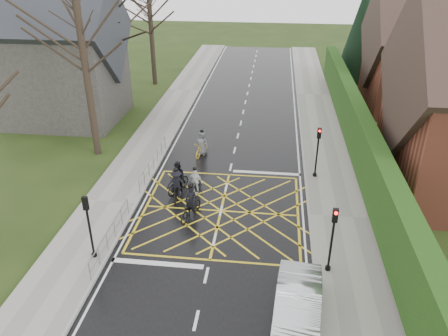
% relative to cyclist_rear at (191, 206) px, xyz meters
% --- Properties ---
extents(ground, '(120.00, 120.00, 0.00)m').
position_rel_cyclist_rear_xyz_m(ground, '(1.43, 0.73, -0.63)').
color(ground, black).
rests_on(ground, ground).
extents(road, '(9.00, 80.00, 0.01)m').
position_rel_cyclist_rear_xyz_m(road, '(1.43, 0.73, -0.63)').
color(road, black).
rests_on(road, ground).
extents(sidewalk_right, '(3.00, 80.00, 0.15)m').
position_rel_cyclist_rear_xyz_m(sidewalk_right, '(7.43, 0.73, -0.56)').
color(sidewalk_right, gray).
rests_on(sidewalk_right, ground).
extents(sidewalk_left, '(3.00, 80.00, 0.15)m').
position_rel_cyclist_rear_xyz_m(sidewalk_left, '(-4.57, 0.73, -0.56)').
color(sidewalk_left, gray).
rests_on(sidewalk_left, ground).
extents(stone_wall, '(0.50, 38.00, 0.70)m').
position_rel_cyclist_rear_xyz_m(stone_wall, '(9.18, 6.73, -0.28)').
color(stone_wall, slate).
rests_on(stone_wall, ground).
extents(hedge, '(0.90, 38.00, 2.80)m').
position_rel_cyclist_rear_xyz_m(hedge, '(9.18, 6.73, 1.47)').
color(hedge, black).
rests_on(hedge, stone_wall).
extents(house_far, '(9.80, 8.80, 10.30)m').
position_rel_cyclist_rear_xyz_m(house_far, '(16.18, 18.73, 3.73)').
color(house_far, brown).
rests_on(house_far, ground).
extents(conifer, '(4.60, 4.60, 10.00)m').
position_rel_cyclist_rear_xyz_m(conifer, '(12.18, 26.73, 4.36)').
color(conifer, black).
rests_on(conifer, ground).
extents(church, '(8.80, 7.80, 11.00)m').
position_rel_cyclist_rear_xyz_m(church, '(-12.11, 12.73, 4.29)').
color(church, '#2D2B28').
rests_on(church, ground).
extents(tree_near, '(9.24, 9.24, 11.44)m').
position_rel_cyclist_rear_xyz_m(tree_near, '(-7.57, 6.73, 7.28)').
color(tree_near, black).
rests_on(tree_near, ground).
extents(tree_mid, '(10.08, 10.08, 12.48)m').
position_rel_cyclist_rear_xyz_m(tree_mid, '(-8.57, 14.73, 8.00)').
color(tree_mid, black).
rests_on(tree_mid, ground).
extents(tree_far, '(8.40, 8.40, 10.40)m').
position_rel_cyclist_rear_xyz_m(tree_far, '(-7.87, 22.73, 6.56)').
color(tree_far, black).
rests_on(tree_far, ground).
extents(railing_south, '(0.05, 5.04, 1.03)m').
position_rel_cyclist_rear_xyz_m(railing_south, '(-3.22, -2.77, 0.15)').
color(railing_south, slate).
rests_on(railing_south, ground).
extents(railing_north, '(0.05, 6.04, 1.03)m').
position_rel_cyclist_rear_xyz_m(railing_north, '(-3.22, 4.73, 0.15)').
color(railing_north, slate).
rests_on(railing_north, ground).
extents(traffic_light_ne, '(0.24, 0.31, 3.21)m').
position_rel_cyclist_rear_xyz_m(traffic_light_ne, '(6.53, 4.93, 1.03)').
color(traffic_light_ne, black).
rests_on(traffic_light_ne, ground).
extents(traffic_light_se, '(0.24, 0.31, 3.21)m').
position_rel_cyclist_rear_xyz_m(traffic_light_se, '(6.53, -3.47, 1.03)').
color(traffic_light_se, black).
rests_on(traffic_light_se, ground).
extents(traffic_light_sw, '(0.24, 0.31, 3.21)m').
position_rel_cyclist_rear_xyz_m(traffic_light_sw, '(-3.67, -3.76, 1.03)').
color(traffic_light_sw, black).
rests_on(traffic_light_sw, ground).
extents(cyclist_rear, '(1.29, 2.13, 1.95)m').
position_rel_cyclist_rear_xyz_m(cyclist_rear, '(0.00, 0.00, 0.00)').
color(cyclist_rear, black).
rests_on(cyclist_rear, ground).
extents(cyclist_back, '(1.25, 1.94, 1.89)m').
position_rel_cyclist_rear_xyz_m(cyclist_back, '(-1.18, 2.46, 0.08)').
color(cyclist_back, black).
rests_on(cyclist_back, ground).
extents(cyclist_mid, '(1.16, 1.96, 1.84)m').
position_rel_cyclist_rear_xyz_m(cyclist_mid, '(-1.14, 1.75, 0.04)').
color(cyclist_mid, black).
rests_on(cyclist_mid, ground).
extents(cyclist_front, '(0.94, 1.69, 1.63)m').
position_rel_cyclist_rear_xyz_m(cyclist_front, '(-0.22, 2.35, -0.03)').
color(cyclist_front, black).
rests_on(cyclist_front, ground).
extents(cyclist_lead, '(1.05, 1.93, 1.79)m').
position_rel_cyclist_rear_xyz_m(cyclist_lead, '(-0.64, 7.29, -0.01)').
color(cyclist_lead, gold).
rests_on(cyclist_lead, ground).
extents(car, '(2.02, 4.80, 1.54)m').
position_rel_cyclist_rear_xyz_m(car, '(5.11, -6.55, 0.14)').
color(car, silver).
rests_on(car, ground).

